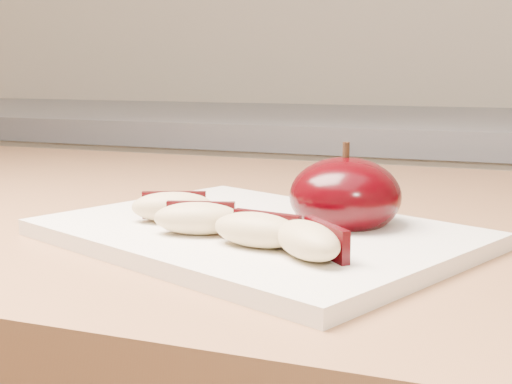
% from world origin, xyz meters
% --- Properties ---
extents(back_cabinet, '(2.40, 0.62, 0.94)m').
position_xyz_m(back_cabinet, '(0.00, 1.20, 0.47)').
color(back_cabinet, silver).
rests_on(back_cabinet, ground).
extents(cutting_board, '(0.35, 0.31, 0.01)m').
position_xyz_m(cutting_board, '(-0.01, 0.38, 0.91)').
color(cutting_board, silver).
rests_on(cutting_board, island_counter).
extents(apple_half, '(0.10, 0.10, 0.07)m').
position_xyz_m(apple_half, '(0.05, 0.41, 0.93)').
color(apple_half, black).
rests_on(apple_half, cutting_board).
extents(apple_wedge_a, '(0.07, 0.05, 0.02)m').
position_xyz_m(apple_wedge_a, '(-0.07, 0.37, 0.92)').
color(apple_wedge_a, tan).
rests_on(apple_wedge_a, cutting_board).
extents(apple_wedge_b, '(0.07, 0.05, 0.02)m').
position_xyz_m(apple_wedge_b, '(-0.04, 0.34, 0.92)').
color(apple_wedge_b, tan).
rests_on(apple_wedge_b, cutting_board).
extents(apple_wedge_c, '(0.07, 0.04, 0.02)m').
position_xyz_m(apple_wedge_c, '(0.01, 0.32, 0.92)').
color(apple_wedge_c, tan).
rests_on(apple_wedge_c, cutting_board).
extents(apple_wedge_d, '(0.06, 0.06, 0.02)m').
position_xyz_m(apple_wedge_d, '(0.05, 0.31, 0.92)').
color(apple_wedge_d, tan).
rests_on(apple_wedge_d, cutting_board).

